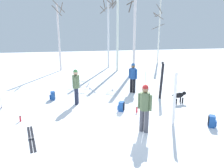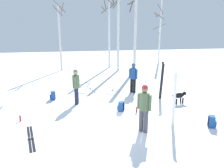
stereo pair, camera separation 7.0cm
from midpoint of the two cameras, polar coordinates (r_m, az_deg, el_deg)
The scene contains 19 objects.
ground_plane at distance 8.05m, azimuth 2.67°, elevation -10.95°, with size 60.00×60.00×0.00m, color white.
person_0 at distance 7.17m, azimuth 9.17°, elevation -5.89°, with size 0.40×0.40×1.72m.
person_1 at distance 9.96m, azimuth -9.73°, elevation -0.13°, with size 0.34×0.51×1.72m.
person_2 at distance 11.76m, azimuth 6.07°, elevation 2.23°, with size 0.41×0.38×1.72m.
dog at distance 10.61m, azimuth 18.45°, elevation -3.11°, with size 0.89×0.34×0.57m.
ski_pair_planted_0 at distance 7.95m, azimuth 17.11°, elevation -4.17°, with size 0.07×0.17×2.01m.
ski_pair_planted_1 at distance 10.95m, azimuth 9.46°, elevation 0.97°, with size 0.07×0.13×1.88m.
ski_pair_planted_2 at distance 10.88m, azimuth 13.79°, elevation 0.86°, with size 0.16×0.16×1.96m.
ski_pair_lying_0 at distance 7.55m, azimuth -21.33°, elevation -13.74°, with size 0.56×1.83×0.05m.
backpack_0 at distance 9.17m, azimuth 2.75°, elevation -6.24°, with size 0.34×0.33×0.44m.
backpack_1 at distance 11.07m, azimuth -15.94°, elevation -3.13°, with size 0.30×0.27×0.44m.
backpack_2 at distance 8.54m, azimuth 26.19°, elevation -9.38°, with size 0.34×0.33×0.44m.
water_bottle_0 at distance 8.96m, azimuth -23.90°, elevation -8.73°, with size 0.07×0.07×0.24m.
water_bottle_1 at distance 9.08m, azimuth 7.06°, elevation -7.13°, with size 0.08×0.08×0.27m.
birch_tree_2 at distance 19.01m, azimuth -14.17°, elevation 12.73°, with size 1.07×1.15×5.90m.
birch_tree_3 at distance 20.08m, azimuth -0.74°, elevation 16.07°, with size 1.20×1.43×7.71m.
birch_tree_4 at distance 18.36m, azimuth 1.81°, elevation 14.44°, with size 1.28×1.30×6.55m.
birch_tree_5 at distance 18.20m, azimuth 6.56°, elevation 15.37°, with size 1.04×0.83×7.24m.
birch_tree_6 at distance 23.09m, azimuth 13.24°, elevation 14.06°, with size 1.61×1.63×6.59m.
Camera 2 is at (-1.83, -7.04, 3.45)m, focal length 32.96 mm.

